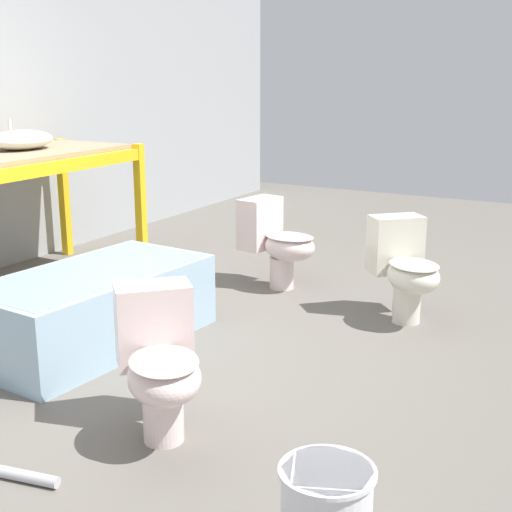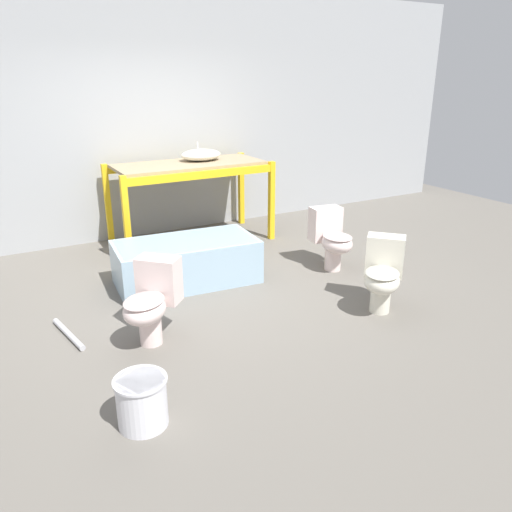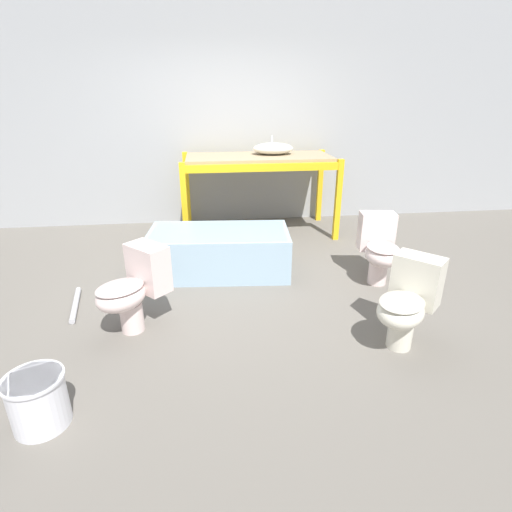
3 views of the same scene
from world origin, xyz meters
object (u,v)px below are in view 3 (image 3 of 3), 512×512
object	(u,v)px
toilet_near	(379,247)
bucket_white	(38,400)
toilet_far	(133,287)
toilet_extra	(407,301)
sink_basin	(273,148)
bathtub_main	(219,249)

from	to	relation	value
toilet_near	bucket_white	distance (m)	3.16
toilet_far	bucket_white	xyz separation A→B (m)	(-0.40, -1.00, -0.20)
toilet_near	toilet_extra	bearing A→B (deg)	-94.43
sink_basin	bathtub_main	distance (m)	1.79
toilet_far	bucket_white	world-z (taller)	toilet_far
toilet_near	toilet_extra	xyz separation A→B (m)	(-0.24, -1.09, 0.00)
toilet_far	toilet_extra	size ratio (longest dim) A/B	1.00
toilet_extra	bucket_white	size ratio (longest dim) A/B	2.01
toilet_far	bathtub_main	bearing A→B (deg)	100.06
bathtub_main	bucket_white	bearing A→B (deg)	-114.18
toilet_near	toilet_extra	world-z (taller)	same
sink_basin	bucket_white	world-z (taller)	sink_basin
bathtub_main	toilet_far	bearing A→B (deg)	-120.08
bathtub_main	toilet_far	distance (m)	1.26
sink_basin	toilet_extra	bearing A→B (deg)	-79.11
sink_basin	bucket_white	size ratio (longest dim) A/B	1.57
sink_basin	toilet_near	xyz separation A→B (m)	(0.80, -1.79, -0.74)
bathtub_main	toilet_far	world-z (taller)	toilet_far
toilet_far	bucket_white	bearing A→B (deg)	-67.16
sink_basin	toilet_near	distance (m)	2.09
toilet_far	toilet_extra	world-z (taller)	same
bathtub_main	toilet_near	size ratio (longest dim) A/B	2.23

